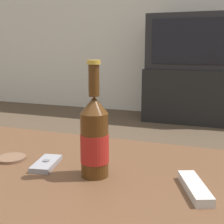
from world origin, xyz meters
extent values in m
cube|color=brown|center=(0.00, 0.00, 0.43)|extent=(1.33, 0.77, 0.04)
cube|color=black|center=(0.01, 2.71, 0.27)|extent=(0.88, 0.48, 0.55)
cube|color=black|center=(0.01, 2.71, 0.82)|extent=(0.84, 0.42, 0.55)
cube|color=black|center=(0.01, 2.50, 0.82)|extent=(0.69, 0.01, 0.43)
cylinder|color=#47280F|center=(0.09, 0.06, 0.53)|extent=(0.07, 0.07, 0.16)
cylinder|color=maroon|center=(0.09, 0.06, 0.52)|extent=(0.07, 0.07, 0.07)
cone|color=#47280F|center=(0.09, 0.06, 0.63)|extent=(0.07, 0.07, 0.04)
cylinder|color=#47280F|center=(0.09, 0.06, 0.69)|extent=(0.03, 0.03, 0.08)
cylinder|color=#B79333|center=(0.09, 0.06, 0.73)|extent=(0.03, 0.03, 0.01)
cube|color=gray|center=(-0.05, 0.07, 0.46)|extent=(0.07, 0.12, 0.01)
cylinder|color=slate|center=(-0.05, 0.07, 0.46)|extent=(0.02, 0.02, 0.00)
cube|color=beige|center=(0.34, 0.05, 0.46)|extent=(0.09, 0.15, 0.02)
cylinder|color=brown|center=(-0.18, 0.08, 0.45)|extent=(0.08, 0.08, 0.01)
camera|label=1|loc=(0.39, -0.61, 0.76)|focal=50.00mm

